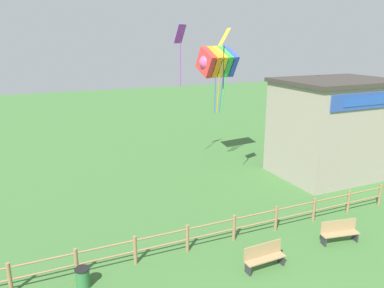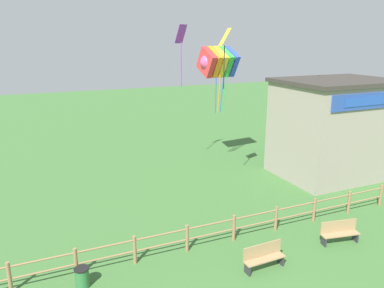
{
  "view_description": "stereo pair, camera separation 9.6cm",
  "coord_description": "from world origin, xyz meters",
  "views": [
    {
      "loc": [
        -6.43,
        -5.31,
        8.41
      ],
      "look_at": [
        0.0,
        9.24,
        3.95
      ],
      "focal_mm": 35.0,
      "sensor_mm": 36.0,
      "label": 1
    },
    {
      "loc": [
        -6.34,
        -5.35,
        8.41
      ],
      "look_at": [
        0.0,
        9.24,
        3.95
      ],
      "focal_mm": 35.0,
      "sensor_mm": 36.0,
      "label": 2
    }
  ],
  "objects": [
    {
      "name": "trash_bin",
      "position": [
        -5.35,
        6.57,
        0.38
      ],
      "size": [
        0.52,
        0.52,
        0.75
      ],
      "color": "#2D6B38",
      "rests_on": "ground_plane"
    },
    {
      "name": "kite_rainbow_parafoil",
      "position": [
        5.13,
        16.77,
        6.99
      ],
      "size": [
        2.85,
        2.26,
        4.34
      ],
      "color": "#E54C8C"
    },
    {
      "name": "seaside_building",
      "position": [
        10.96,
        12.06,
        3.06
      ],
      "size": [
        7.02,
        5.32,
        6.08
      ],
      "color": "gray",
      "rests_on": "ground_plane"
    },
    {
      "name": "wooden_fence",
      "position": [
        -0.0,
        7.24,
        0.67
      ],
      "size": [
        19.83,
        0.14,
        1.17
      ],
      "color": "olive",
      "rests_on": "ground_plane"
    },
    {
      "name": "park_bench_near_fence",
      "position": [
        1.11,
        4.99,
        0.51
      ],
      "size": [
        1.69,
        0.45,
        0.98
      ],
      "color": "#9E7F56",
      "rests_on": "ground_plane"
    },
    {
      "name": "kite_purple_streamer",
      "position": [
        2.56,
        16.83,
        8.25
      ],
      "size": [
        0.93,
        0.82,
        3.79
      ],
      "color": "purple"
    },
    {
      "name": "park_bench_by_building",
      "position": [
        5.14,
        5.29,
        0.51
      ],
      "size": [
        1.72,
        0.7,
        0.98
      ],
      "color": "#9E7F56",
      "rests_on": "ground_plane"
    },
    {
      "name": "kite_yellow_diamond",
      "position": [
        3.06,
        12.11,
        8.11
      ],
      "size": [
        0.69,
        0.85,
        3.07
      ],
      "color": "yellow"
    }
  ]
}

